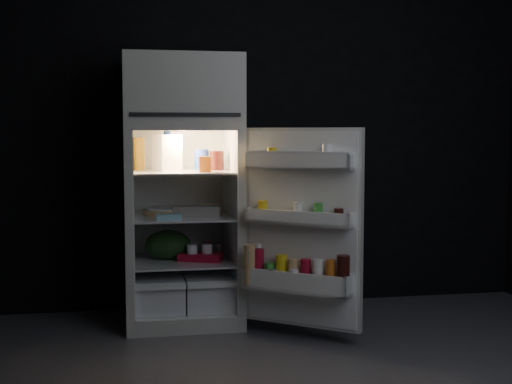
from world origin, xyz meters
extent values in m
cube|color=#55555A|center=(0.00, 0.00, 0.00)|extent=(4.00, 3.40, 0.00)
cube|color=black|center=(0.00, 1.70, 1.35)|extent=(4.00, 0.00, 2.70)
cube|color=black|center=(0.00, -1.70, 1.35)|extent=(4.00, 0.00, 2.70)
cube|color=beige|center=(-0.62, 1.30, 0.05)|extent=(0.76, 0.70, 0.10)
cube|color=beige|center=(-0.98, 1.30, 0.70)|extent=(0.05, 0.70, 1.20)
cube|color=beige|center=(-0.27, 1.30, 0.70)|extent=(0.05, 0.70, 1.20)
cube|color=white|center=(-0.62, 1.62, 0.70)|extent=(0.66, 0.05, 1.20)
cube|color=beige|center=(-0.62, 1.30, 1.33)|extent=(0.76, 0.70, 0.06)
cube|color=beige|center=(-0.62, 1.30, 1.57)|extent=(0.76, 0.70, 0.42)
cube|color=black|center=(-0.62, 0.95, 1.39)|extent=(0.68, 0.01, 0.02)
cube|color=white|center=(-0.95, 1.28, 0.70)|extent=(0.01, 0.65, 1.20)
cube|color=white|center=(-0.30, 1.28, 0.70)|extent=(0.01, 0.65, 1.20)
cube|color=white|center=(-0.62, 1.28, 1.30)|extent=(0.66, 0.65, 0.01)
cube|color=white|center=(-0.62, 1.28, 0.10)|extent=(0.66, 0.65, 0.01)
cube|color=white|center=(-0.62, 1.28, 1.02)|extent=(0.65, 0.63, 0.01)
cube|color=white|center=(-0.62, 1.28, 0.72)|extent=(0.65, 0.63, 0.01)
cube|color=white|center=(-0.62, 1.28, 0.42)|extent=(0.65, 0.63, 0.01)
cube|color=white|center=(-0.79, 1.30, 0.22)|extent=(0.32, 0.59, 0.22)
cube|color=white|center=(-0.46, 1.30, 0.22)|extent=(0.32, 0.59, 0.22)
cube|color=white|center=(-0.79, 0.97, 0.31)|extent=(0.32, 0.02, 0.03)
cube|color=white|center=(-0.46, 0.97, 0.31)|extent=(0.32, 0.02, 0.03)
cube|color=#FFE5B2|center=(-0.62, 1.23, 1.28)|extent=(0.14, 0.14, 0.02)
cube|color=beige|center=(0.07, 0.73, 0.70)|extent=(0.63, 0.51, 1.22)
cube|color=white|center=(0.05, 0.71, 0.70)|extent=(0.57, 0.45, 1.18)
cube|color=white|center=(0.03, 0.68, 1.07)|extent=(0.59, 0.49, 0.02)
cube|color=white|center=(0.00, 0.65, 1.11)|extent=(0.54, 0.44, 0.10)
cube|color=white|center=(0.28, 0.47, 1.11)|extent=(0.07, 0.08, 0.10)
cube|color=white|center=(-0.23, 0.88, 1.11)|extent=(0.07, 0.08, 0.10)
cube|color=white|center=(0.02, 0.67, 0.73)|extent=(0.59, 0.50, 0.02)
cube|color=white|center=(0.00, 0.64, 0.77)|extent=(0.54, 0.44, 0.09)
cube|color=white|center=(0.28, 0.47, 0.77)|extent=(0.08, 0.09, 0.09)
cube|color=white|center=(-0.24, 0.88, 0.77)|extent=(0.08, 0.09, 0.09)
cube|color=white|center=(0.01, 0.66, 0.33)|extent=(0.62, 0.53, 0.02)
cube|color=white|center=(-0.03, 0.61, 0.38)|extent=(0.54, 0.44, 0.13)
cube|color=white|center=(0.27, 0.45, 0.38)|extent=(0.10, 0.12, 0.13)
cube|color=white|center=(-0.25, 0.86, 0.38)|extent=(0.10, 0.12, 0.13)
cube|color=white|center=(0.03, 0.68, 1.16)|extent=(0.57, 0.48, 0.02)
cylinder|color=white|center=(0.17, 0.57, 1.15)|extent=(0.08, 0.08, 0.13)
cylinder|color=yellow|center=(-0.12, 0.79, 1.13)|extent=(0.08, 0.08, 0.11)
cylinder|color=black|center=(0.23, 0.51, 0.79)|extent=(0.08, 0.08, 0.09)
cylinder|color=#338C33|center=(0.12, 0.59, 0.80)|extent=(0.07, 0.07, 0.12)
cylinder|color=silver|center=(0.02, 0.67, 0.80)|extent=(0.08, 0.08, 0.12)
cylinder|color=yellow|center=(-0.17, 0.82, 0.80)|extent=(0.08, 0.08, 0.12)
cylinder|color=black|center=(0.24, 0.47, 0.45)|extent=(0.11, 0.11, 0.23)
cylinder|color=#CE6118|center=(0.18, 0.52, 0.44)|extent=(0.08, 0.08, 0.19)
cylinder|color=white|center=(0.12, 0.57, 0.43)|extent=(0.10, 0.10, 0.19)
cylinder|color=maroon|center=(0.06, 0.62, 0.43)|extent=(0.09, 0.09, 0.18)
cylinder|color=tan|center=(-0.01, 0.67, 0.43)|extent=(0.10, 0.10, 0.18)
cylinder|color=yellow|center=(-0.07, 0.72, 0.44)|extent=(0.10, 0.10, 0.20)
cylinder|color=#338C33|center=(-0.13, 0.77, 0.41)|extent=(0.09, 0.09, 0.14)
cylinder|color=maroon|center=(-0.19, 0.82, 0.45)|extent=(0.10, 0.10, 0.22)
cylinder|color=silver|center=(-0.02, 0.63, 0.40)|extent=(0.08, 0.08, 0.12)
cylinder|color=#B9BABD|center=(-0.12, 0.71, 0.40)|extent=(0.08, 0.08, 0.11)
cylinder|color=tan|center=(-0.25, 0.81, 0.47)|extent=(0.10, 0.10, 0.25)
cylinder|color=white|center=(-0.19, 0.82, 0.58)|extent=(0.05, 0.05, 0.02)
cube|color=white|center=(-0.72, 1.30, 1.15)|extent=(0.20, 0.20, 0.24)
cylinder|color=#1E3AA4|center=(-0.48, 1.33, 1.10)|extent=(0.12, 0.12, 0.14)
cylinder|color=black|center=(-0.39, 1.30, 1.09)|extent=(0.12, 0.12, 0.13)
cylinder|color=gold|center=(-0.90, 1.41, 1.14)|extent=(0.10, 0.10, 0.22)
cube|color=#CE6118|center=(-0.49, 1.10, 1.08)|extent=(0.08, 0.07, 0.10)
cube|color=gray|center=(-0.53, 1.19, 0.76)|extent=(0.32, 0.19, 0.07)
cylinder|color=tan|center=(-0.71, 1.34, 0.75)|extent=(0.34, 0.34, 0.04)
cube|color=#7EB6C4|center=(-0.73, 1.03, 0.75)|extent=(0.16, 0.09, 0.04)
cube|color=#FBF6CD|center=(-0.41, 1.47, 0.75)|extent=(0.15, 0.14, 0.05)
ellipsoid|color=#193815|center=(-0.72, 1.34, 0.52)|extent=(0.36, 0.32, 0.20)
cube|color=maroon|center=(-0.50, 1.22, 0.45)|extent=(0.32, 0.25, 0.05)
cylinder|color=maroon|center=(-0.43, 1.44, 0.47)|extent=(0.07, 0.07, 0.09)
cylinder|color=#B9BABD|center=(-0.37, 1.38, 0.47)|extent=(0.07, 0.07, 0.09)
camera|label=1|loc=(-1.03, -3.46, 1.29)|focal=50.00mm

